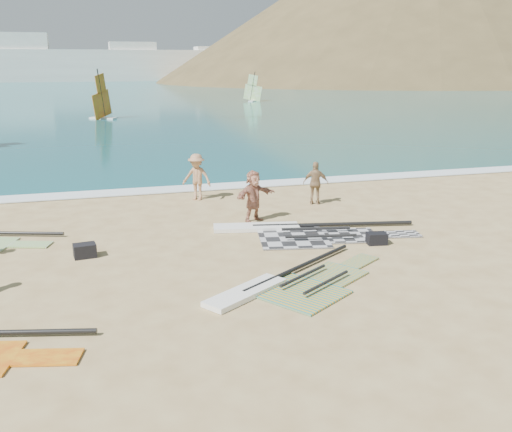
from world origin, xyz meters
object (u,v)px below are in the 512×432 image
object	(u,v)px
gear_bag_far	(377,238)
beachgoer_back	(316,183)
rig_grey	(299,232)
rig_orange	(290,285)
gear_bag_near	(85,251)
beachgoer_mid	(197,177)
beachgoer_right	(253,196)

from	to	relation	value
gear_bag_far	beachgoer_back	bearing A→B (deg)	88.75
rig_grey	rig_orange	distance (m)	4.26
gear_bag_near	beachgoer_mid	size ratio (longest dim) A/B	0.33
gear_bag_near	gear_bag_far	xyz separation A→B (m)	(7.94, -1.15, -0.02)
rig_grey	gear_bag_far	xyz separation A→B (m)	(1.73, -1.61, 0.11)
rig_grey	rig_orange	bearing A→B (deg)	-102.34
rig_orange	beachgoer_right	world-z (taller)	beachgoer_right
rig_grey	beachgoer_right	world-z (taller)	beachgoer_right
beachgoer_back	beachgoer_right	xyz separation A→B (m)	(-2.78, -1.55, 0.06)
beachgoer_right	beachgoer_mid	bearing A→B (deg)	84.58
rig_grey	beachgoer_back	bearing A→B (deg)	71.75
rig_orange	rig_grey	bearing A→B (deg)	32.99
rig_grey	rig_orange	xyz separation A→B (m)	(-1.70, -3.91, -0.00)
rig_grey	gear_bag_far	distance (m)	2.37
rig_grey	beachgoer_right	size ratio (longest dim) A/B	3.72
rig_orange	gear_bag_far	size ratio (longest dim) A/B	9.28
gear_bag_near	gear_bag_far	distance (m)	8.02
rig_grey	beachgoer_back	distance (m)	3.82
beachgoer_back	beachgoer_mid	bearing A→B (deg)	-3.18
beachgoer_mid	beachgoer_back	xyz separation A→B (m)	(3.99, -1.86, -0.09)
rig_orange	gear_bag_far	bearing A→B (deg)	0.29
beachgoer_mid	rig_orange	bearing A→B (deg)	-52.80
rig_grey	gear_bag_far	size ratio (longest dim) A/B	11.34
rig_orange	gear_bag_near	distance (m)	5.68
gear_bag_far	beachgoer_right	world-z (taller)	beachgoer_right
rig_orange	gear_bag_far	xyz separation A→B (m)	(3.43, 2.30, 0.11)
beachgoer_back	beachgoer_right	distance (m)	3.19
gear_bag_far	beachgoer_mid	bearing A→B (deg)	119.95
rig_orange	gear_bag_near	xyz separation A→B (m)	(-4.51, 3.45, 0.13)
gear_bag_far	gear_bag_near	bearing A→B (deg)	171.74
rig_orange	beachgoer_back	xyz separation A→B (m)	(3.53, 7.18, 0.73)
rig_orange	beachgoer_right	distance (m)	5.73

